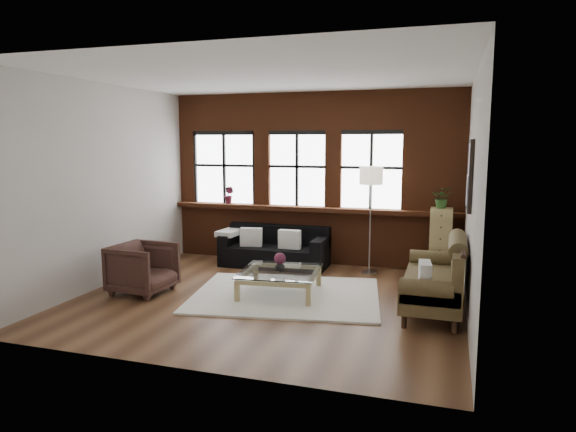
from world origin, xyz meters
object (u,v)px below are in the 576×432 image
(floor_lamp, at_px, (370,216))
(vase, at_px, (280,266))
(coffee_table, at_px, (280,283))
(vintage_settee, at_px, (433,273))
(dark_sofa, at_px, (274,247))
(armchair, at_px, (143,268))
(drawer_chest, at_px, (440,243))

(floor_lamp, bearing_deg, vase, -122.35)
(coffee_table, bearing_deg, vase, 146.31)
(vintage_settee, bearing_deg, floor_lamp, 123.07)
(vintage_settee, height_order, vase, vintage_settee)
(dark_sofa, distance_m, coffee_table, 1.81)
(coffee_table, bearing_deg, floor_lamp, 57.65)
(dark_sofa, bearing_deg, floor_lamp, 1.08)
(dark_sofa, distance_m, vintage_settee, 3.34)
(vintage_settee, relative_size, floor_lamp, 0.96)
(armchair, bearing_deg, vintage_settee, -79.28)
(dark_sofa, height_order, floor_lamp, floor_lamp)
(dark_sofa, xyz_separation_m, drawer_chest, (2.94, 0.16, 0.24))
(coffee_table, xyz_separation_m, floor_lamp, (1.08, 1.71, 0.82))
(coffee_table, height_order, floor_lamp, floor_lamp)
(coffee_table, bearing_deg, armchair, -165.24)
(floor_lamp, bearing_deg, coffee_table, -122.35)
(armchair, distance_m, floor_lamp, 3.88)
(armchair, xyz_separation_m, floor_lamp, (3.10, 2.24, 0.63))
(vintage_settee, distance_m, armchair, 4.26)
(vintage_settee, relative_size, vase, 13.07)
(drawer_chest, height_order, floor_lamp, floor_lamp)
(drawer_chest, xyz_separation_m, floor_lamp, (-1.18, -0.12, 0.42))
(dark_sofa, distance_m, armchair, 2.59)
(drawer_chest, bearing_deg, vintage_settee, -91.85)
(vintage_settee, bearing_deg, dark_sofa, 149.52)
(dark_sofa, xyz_separation_m, floor_lamp, (1.75, 0.03, 0.65))
(vintage_settee, bearing_deg, armchair, -173.04)
(coffee_table, relative_size, vase, 7.76)
(vintage_settee, distance_m, drawer_chest, 1.85)
(vintage_settee, relative_size, coffee_table, 1.68)
(coffee_table, bearing_deg, drawer_chest, 38.98)
(armchair, relative_size, vase, 5.66)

